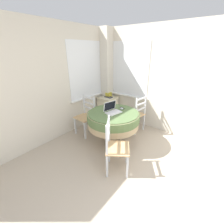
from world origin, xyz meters
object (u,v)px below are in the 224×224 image
round_dining_table (113,119)px  cell_phone (122,108)px  book_on_cabinet (108,97)px  corner_cabinet (108,108)px  dining_chair_camera_near (115,147)px  computer_mouse (122,109)px  storage_box (109,95)px  dining_chair_near_back_window (86,116)px  laptop (112,110)px  dining_chair_near_right_window (136,114)px

round_dining_table → cell_phone: cell_phone is taller
book_on_cabinet → corner_cabinet: bearing=68.2°
dining_chair_camera_near → book_on_cabinet: size_ratio=4.24×
computer_mouse → storage_box: 1.29m
dining_chair_camera_near → dining_chair_near_back_window: bearing=66.2°
laptop → dining_chair_near_back_window: (-0.04, 0.79, -0.34)m
laptop → dining_chair_near_right_window: 0.90m
cell_phone → book_on_cabinet: bearing=54.2°
round_dining_table → dining_chair_camera_near: size_ratio=1.15×
computer_mouse → round_dining_table: bearing=169.4°
cell_phone → storage_box: bearing=53.0°
laptop → dining_chair_near_right_window: bearing=-10.3°
computer_mouse → storage_box: size_ratio=0.58×
book_on_cabinet → storage_box: bearing=36.2°
corner_cabinet → cell_phone: bearing=-125.4°
round_dining_table → laptop: laptop is taller
laptop → computer_mouse: (0.25, -0.07, -0.03)m
computer_mouse → dining_chair_camera_near: bearing=-151.8°
dining_chair_near_right_window → book_on_cabinet: 1.08m
round_dining_table → cell_phone: bearing=-1.4°
round_dining_table → book_on_cabinet: 1.34m
cell_phone → laptop: bearing=173.9°
corner_cabinet → storage_box: bearing=15.1°
storage_box → round_dining_table: bearing=-137.4°
round_dining_table → dining_chair_near_back_window: 0.83m
computer_mouse → cell_phone: (0.07, 0.04, -0.02)m
dining_chair_near_back_window → dining_chair_near_right_window: size_ratio=1.00×
dining_chair_near_right_window → dining_chair_camera_near: 1.49m
cell_phone → dining_chair_camera_near: dining_chair_camera_near is taller
cell_phone → dining_chair_camera_near: size_ratio=0.14×
cell_phone → dining_chair_near_back_window: dining_chair_near_back_window is taller
corner_cabinet → book_on_cabinet: 0.35m
cell_phone → dining_chair_near_right_window: bearing=-12.9°
round_dining_table → laptop: size_ratio=3.03×
computer_mouse → dining_chair_near_back_window: 0.96m
laptop → dining_chair_camera_near: (-0.63, -0.54, -0.34)m
storage_box → cell_phone: bearing=-127.0°
dining_chair_near_right_window → storage_box: 1.14m
dining_chair_near_back_window → dining_chair_camera_near: same height
dining_chair_near_back_window → storage_box: dining_chair_near_back_window is taller
round_dining_table → book_on_cabinet: (0.98, 0.92, 0.08)m
dining_chair_near_back_window → book_on_cabinet: size_ratio=4.24×
dining_chair_near_back_window → corner_cabinet: bearing=7.5°
dining_chair_near_back_window → dining_chair_near_right_window: 1.27m
computer_mouse → book_on_cabinet: (0.74, 0.96, -0.09)m
corner_cabinet → storage_box: storage_box is taller
round_dining_table → corner_cabinet: bearing=43.7°
round_dining_table → computer_mouse: size_ratio=12.91×
dining_chair_near_back_window → dining_chair_camera_near: bearing=-113.8°
laptop → dining_chair_near_back_window: size_ratio=0.38×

